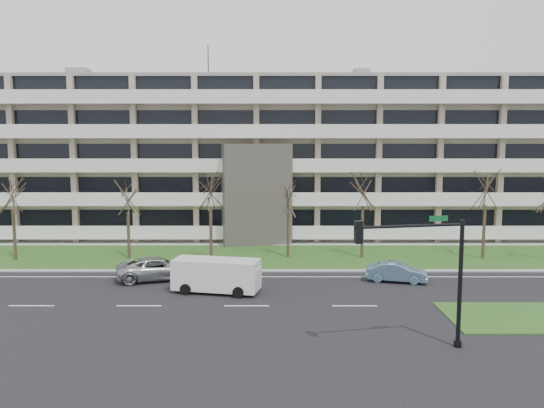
{
  "coord_description": "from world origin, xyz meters",
  "views": [
    {
      "loc": [
        1.43,
        -28.65,
        8.93
      ],
      "look_at": [
        1.4,
        10.0,
        4.59
      ],
      "focal_mm": 35.0,
      "sensor_mm": 36.0,
      "label": 1
    }
  ],
  "objects_px": {
    "blue_sedan": "(396,272)",
    "white_van": "(218,273)",
    "silver_pickup": "(158,268)",
    "traffic_signal": "(426,264)"
  },
  "relations": [
    {
      "from": "white_van",
      "to": "blue_sedan",
      "type": "bearing_deg",
      "value": 24.0
    },
    {
      "from": "silver_pickup",
      "to": "blue_sedan",
      "type": "xyz_separation_m",
      "value": [
        15.75,
        -0.59,
        -0.1
      ]
    },
    {
      "from": "blue_sedan",
      "to": "white_van",
      "type": "relative_size",
      "value": 0.71
    },
    {
      "from": "silver_pickup",
      "to": "white_van",
      "type": "distance_m",
      "value": 5.29
    },
    {
      "from": "blue_sedan",
      "to": "white_van",
      "type": "bearing_deg",
      "value": 115.92
    },
    {
      "from": "silver_pickup",
      "to": "traffic_signal",
      "type": "xyz_separation_m",
      "value": [
        14.22,
        -12.18,
        3.08
      ]
    },
    {
      "from": "silver_pickup",
      "to": "white_van",
      "type": "height_order",
      "value": "white_van"
    },
    {
      "from": "blue_sedan",
      "to": "white_van",
      "type": "height_order",
      "value": "white_van"
    },
    {
      "from": "blue_sedan",
      "to": "white_van",
      "type": "xyz_separation_m",
      "value": [
        -11.45,
        -2.47,
        0.56
      ]
    },
    {
      "from": "blue_sedan",
      "to": "white_van",
      "type": "distance_m",
      "value": 11.73
    }
  ]
}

